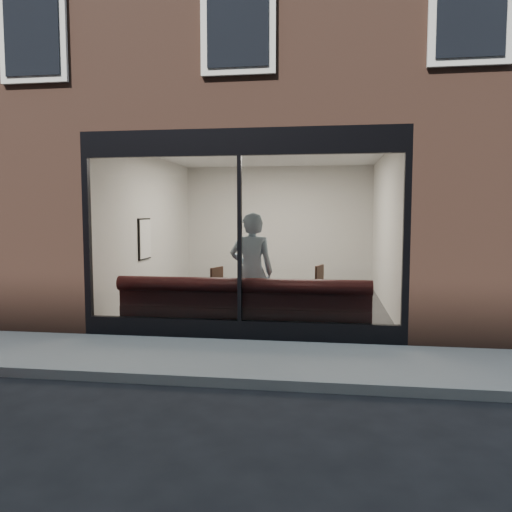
# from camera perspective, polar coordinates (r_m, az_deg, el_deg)

# --- Properties ---
(ground) EXTENTS (120.00, 120.00, 0.00)m
(ground) POSITION_cam_1_polar(r_m,az_deg,el_deg) (5.87, -5.42, -14.41)
(ground) COLOR black
(ground) RESTS_ON ground
(sidewalk_near) EXTENTS (40.00, 2.00, 0.01)m
(sidewalk_near) POSITION_cam_1_polar(r_m,az_deg,el_deg) (6.80, -3.41, -11.63)
(sidewalk_near) COLOR gray
(sidewalk_near) RESTS_ON ground
(kerb_near) EXTENTS (40.00, 0.10, 0.12)m
(kerb_near) POSITION_cam_1_polar(r_m,az_deg,el_deg) (5.81, -5.55, -14.01)
(kerb_near) COLOR gray
(kerb_near) RESTS_ON ground
(host_building_pier_left) EXTENTS (2.50, 12.00, 3.20)m
(host_building_pier_left) POSITION_cam_1_polar(r_m,az_deg,el_deg) (14.31, -12.60, 3.42)
(host_building_pier_left) COLOR brown
(host_building_pier_left) RESTS_ON ground
(host_building_pier_right) EXTENTS (2.50, 12.00, 3.20)m
(host_building_pier_right) POSITION_cam_1_polar(r_m,az_deg,el_deg) (13.61, 18.48, 3.22)
(host_building_pier_right) COLOR brown
(host_building_pier_right) RESTS_ON ground
(host_building_backfill) EXTENTS (5.00, 6.00, 3.20)m
(host_building_backfill) POSITION_cam_1_polar(r_m,az_deg,el_deg) (16.44, 3.56, 3.71)
(host_building_backfill) COLOR brown
(host_building_backfill) RESTS_ON ground
(cafe_floor) EXTENTS (6.00, 6.00, 0.00)m
(cafe_floor) POSITION_cam_1_polar(r_m,az_deg,el_deg) (10.64, 0.92, -5.49)
(cafe_floor) COLOR #2D2D30
(cafe_floor) RESTS_ON ground
(cafe_ceiling) EXTENTS (6.00, 6.00, 0.00)m
(cafe_ceiling) POSITION_cam_1_polar(r_m,az_deg,el_deg) (10.54, 0.94, 11.71)
(cafe_ceiling) COLOR white
(cafe_ceiling) RESTS_ON host_building_upper
(cafe_wall_back) EXTENTS (5.00, 0.00, 5.00)m
(cafe_wall_back) POSITION_cam_1_polar(r_m,az_deg,el_deg) (13.44, 2.53, 3.45)
(cafe_wall_back) COLOR silver
(cafe_wall_back) RESTS_ON ground
(cafe_wall_left) EXTENTS (0.00, 6.00, 6.00)m
(cafe_wall_left) POSITION_cam_1_polar(r_m,az_deg,el_deg) (11.06, -11.99, 3.04)
(cafe_wall_left) COLOR silver
(cafe_wall_left) RESTS_ON ground
(cafe_wall_right) EXTENTS (0.00, 6.00, 6.00)m
(cafe_wall_right) POSITION_cam_1_polar(r_m,az_deg,el_deg) (10.46, 14.61, 2.88)
(cafe_wall_right) COLOR silver
(cafe_wall_right) RESTS_ON ground
(storefront_kick) EXTENTS (5.00, 0.10, 0.30)m
(storefront_kick) POSITION_cam_1_polar(r_m,az_deg,el_deg) (7.76, -1.85, -8.44)
(storefront_kick) COLOR black
(storefront_kick) RESTS_ON ground
(storefront_header) EXTENTS (5.00, 0.10, 0.40)m
(storefront_header) POSITION_cam_1_polar(r_m,az_deg,el_deg) (7.62, -1.91, 12.90)
(storefront_header) COLOR black
(storefront_header) RESTS_ON host_building_upper
(storefront_mullion) EXTENTS (0.06, 0.10, 2.50)m
(storefront_mullion) POSITION_cam_1_polar(r_m,az_deg,el_deg) (7.56, -1.88, 1.95)
(storefront_mullion) COLOR black
(storefront_mullion) RESTS_ON storefront_kick
(storefront_glass) EXTENTS (4.80, 0.00, 4.80)m
(storefront_glass) POSITION_cam_1_polar(r_m,az_deg,el_deg) (7.53, -1.92, 1.93)
(storefront_glass) COLOR white
(storefront_glass) RESTS_ON storefront_kick
(banquette) EXTENTS (4.00, 0.55, 0.45)m
(banquette) POSITION_cam_1_polar(r_m,az_deg,el_deg) (8.13, -1.36, -7.28)
(banquette) COLOR #341314
(banquette) RESTS_ON cafe_floor
(person) EXTENTS (0.76, 0.55, 1.95)m
(person) POSITION_cam_1_polar(r_m,az_deg,el_deg) (8.21, -0.50, -1.84)
(person) COLOR #A1BFD5
(person) RESTS_ON cafe_floor
(cafe_table_left) EXTENTS (0.76, 0.76, 0.04)m
(cafe_table_left) POSITION_cam_1_polar(r_m,az_deg,el_deg) (9.07, -9.70, -2.77)
(cafe_table_left) COLOR #331F13
(cafe_table_left) RESTS_ON cafe_floor
(cafe_table_right) EXTENTS (0.74, 0.74, 0.04)m
(cafe_table_right) POSITION_cam_1_polar(r_m,az_deg,el_deg) (8.49, 3.98, -3.23)
(cafe_table_right) COLOR #331F13
(cafe_table_right) RESTS_ON cafe_floor
(cafe_chair_left) EXTENTS (0.51, 0.51, 0.04)m
(cafe_chair_left) POSITION_cam_1_polar(r_m,az_deg,el_deg) (9.42, -5.48, -5.52)
(cafe_chair_left) COLOR #331F13
(cafe_chair_left) RESTS_ON cafe_floor
(cafe_chair_right) EXTENTS (0.53, 0.53, 0.04)m
(cafe_chair_right) POSITION_cam_1_polar(r_m,az_deg,el_deg) (9.77, 6.16, -5.15)
(cafe_chair_right) COLOR #331F13
(cafe_chair_right) RESTS_ON cafe_floor
(wall_poster) EXTENTS (0.02, 0.60, 0.80)m
(wall_poster) POSITION_cam_1_polar(r_m,az_deg,el_deg) (10.66, -12.55, 1.92)
(wall_poster) COLOR white
(wall_poster) RESTS_ON cafe_wall_left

